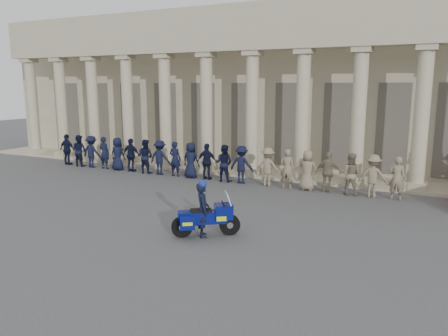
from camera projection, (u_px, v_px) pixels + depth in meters
The scene contains 5 objects.
ground at pixel (197, 223), 14.93m from camera, with size 90.00×90.00×0.00m, color #454548.
building at pixel (313, 87), 27.09m from camera, with size 40.00×12.50×9.00m.
officer_rank at pixel (201, 161), 21.74m from camera, with size 18.98×0.69×1.81m.
motorcycle at pixel (207, 217), 13.54m from camera, with size 1.86×1.49×1.38m.
rider at pixel (203, 209), 13.46m from camera, with size 0.69×0.75×1.80m.
Camera 1 is at (7.13, -12.44, 4.65)m, focal length 35.00 mm.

